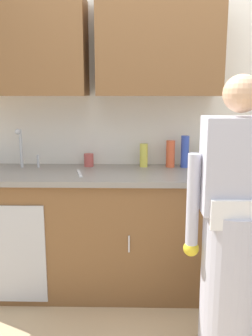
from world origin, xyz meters
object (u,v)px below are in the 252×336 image
(sink, at_px, (22,173))
(bottle_dish_liquid, at_px, (208,155))
(bottle_water_tall, at_px, (170,154))
(cup_by_sink, at_px, (89,160))
(bottle_water_short, at_px, (185,152))
(bottle_soap, at_px, (144,155))
(person_at_sink, at_px, (233,243))
(knife_on_counter, at_px, (79,173))

(sink, xyz_separation_m, bottle_dish_liquid, (1.44, 0.19, 0.11))
(bottle_water_tall, relative_size, cup_by_sink, 2.07)
(bottle_water_short, relative_size, bottle_water_tall, 1.18)
(bottle_soap, bearing_deg, bottle_water_tall, -2.59)
(bottle_soap, bearing_deg, sink, -168.32)
(bottle_water_short, bearing_deg, bottle_soap, 177.07)
(bottle_water_short, bearing_deg, person_at_sink, -80.40)
(cup_by_sink, bearing_deg, bottle_water_tall, -1.16)
(cup_by_sink, bearing_deg, bottle_water_short, -1.51)
(bottle_soap, height_order, knife_on_counter, bottle_soap)
(bottle_water_tall, height_order, knife_on_counter, bottle_water_tall)
(sink, relative_size, cup_by_sink, 4.88)
(person_at_sink, height_order, knife_on_counter, person_at_sink)
(bottle_water_short, height_order, bottle_water_tall, bottle_water_short)
(bottle_soap, height_order, bottle_water_tall, bottle_water_tall)
(person_at_sink, relative_size, cup_by_sink, 15.82)
(person_at_sink, relative_size, bottle_water_tall, 7.63)
(bottle_soap, relative_size, knife_on_counter, 0.77)
(bottle_water_short, height_order, knife_on_counter, bottle_water_short)
(person_at_sink, xyz_separation_m, knife_on_counter, (-0.96, 0.68, 0.25))
(sink, bearing_deg, person_at_sink, -28.13)
(bottle_water_short, bearing_deg, sink, -172.03)
(bottle_water_tall, relative_size, knife_on_counter, 0.88)
(sink, distance_m, cup_by_sink, 0.53)
(bottle_dish_liquid, height_order, knife_on_counter, bottle_dish_liquid)
(bottle_water_tall, xyz_separation_m, bottle_dish_liquid, (0.30, 0.01, -0.01))
(person_at_sink, height_order, cup_by_sink, person_at_sink)
(person_at_sink, height_order, bottle_dish_liquid, person_at_sink)
(person_at_sink, xyz_separation_m, cup_by_sink, (-0.92, 0.95, 0.30))
(bottle_soap, height_order, bottle_water_short, bottle_water_short)
(bottle_water_tall, distance_m, knife_on_counter, 0.74)
(person_at_sink, height_order, bottle_water_tall, person_at_sink)
(bottle_water_short, distance_m, bottle_dish_liquid, 0.19)
(bottle_soap, height_order, cup_by_sink, bottle_soap)
(sink, relative_size, bottle_dish_liquid, 2.61)
(person_at_sink, height_order, bottle_water_short, person_at_sink)
(bottle_soap, xyz_separation_m, bottle_dish_liquid, (0.51, 0.00, 0.00))
(bottle_dish_liquid, xyz_separation_m, knife_on_counter, (-0.99, -0.27, -0.09))
(sink, distance_m, bottle_dish_liquid, 1.46)
(sink, height_order, knife_on_counter, sink)
(sink, relative_size, bottle_soap, 2.71)
(sink, height_order, bottle_dish_liquid, sink)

